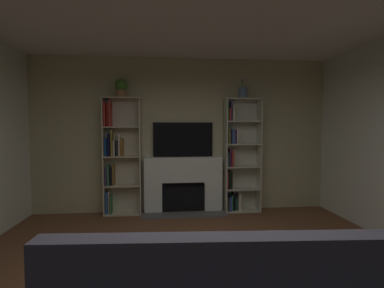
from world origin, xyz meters
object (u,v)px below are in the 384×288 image
(bookshelf_left, at_px, (118,155))
(bookshelf_right, at_px, (238,158))
(potted_plant, at_px, (121,87))
(tv, at_px, (183,140))
(vase_with_flowers, at_px, (243,92))
(fireplace, at_px, (183,183))

(bookshelf_left, height_order, bookshelf_right, same)
(bookshelf_left, distance_m, potted_plant, 1.21)
(tv, distance_m, bookshelf_right, 1.08)
(tv, xyz_separation_m, potted_plant, (-1.10, -0.12, 0.94))
(bookshelf_left, distance_m, bookshelf_right, 2.20)
(tv, height_order, vase_with_flowers, vase_with_flowers)
(vase_with_flowers, bearing_deg, tv, 173.78)
(bookshelf_left, distance_m, vase_with_flowers, 2.55)
(bookshelf_left, relative_size, potted_plant, 6.49)
(bookshelf_right, xyz_separation_m, potted_plant, (-2.13, -0.04, 1.27))
(bookshelf_left, xyz_separation_m, bookshelf_right, (2.20, -0.02, -0.07))
(fireplace, relative_size, bookshelf_right, 0.73)
(bookshelf_left, height_order, potted_plant, potted_plant)
(fireplace, relative_size, vase_with_flowers, 3.82)
(fireplace, distance_m, bookshelf_right, 1.13)
(bookshelf_right, bearing_deg, bookshelf_left, 179.60)
(bookshelf_right, relative_size, vase_with_flowers, 5.25)
(bookshelf_left, relative_size, bookshelf_right, 1.00)
(bookshelf_left, relative_size, vase_with_flowers, 5.25)
(fireplace, height_order, potted_plant, potted_plant)
(bookshelf_left, bearing_deg, bookshelf_right, -0.40)
(bookshelf_right, distance_m, vase_with_flowers, 1.21)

